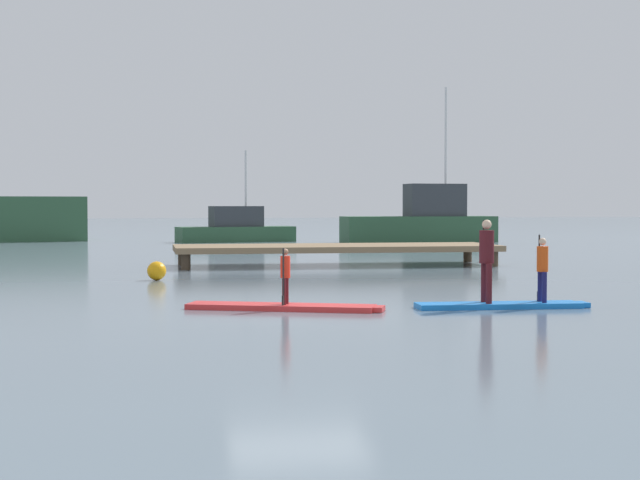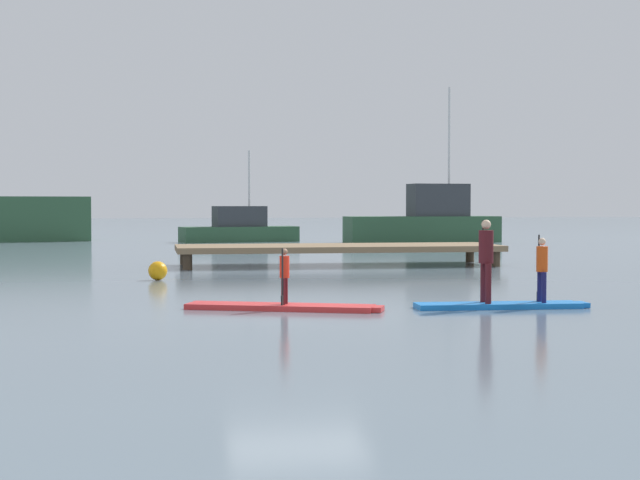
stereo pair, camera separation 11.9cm
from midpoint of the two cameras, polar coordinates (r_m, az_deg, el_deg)
name	(u,v)px [view 1 (the left image)]	position (r m, az deg, el deg)	size (l,w,h in m)	color
ground_plane	(299,312)	(18.13, -1.41, -4.09)	(240.00, 240.00, 0.00)	slate
paddleboard_near	(285,307)	(18.52, -2.19, -3.80)	(3.60, 1.90, 0.10)	red
paddler_child_solo	(285,273)	(18.46, -2.16, -1.89)	(0.23, 0.36, 1.03)	#4C1419
paddleboard_far	(502,305)	(19.11, 10.07, -3.65)	(3.27, 0.79, 0.10)	blue
paddler_adult	(486,255)	(18.95, 9.20, -0.86)	(0.28, 0.49, 1.55)	#4C1419
paddler_child_front	(542,266)	(19.30, 12.26, -1.44)	(0.22, 0.41, 1.26)	#19194C
fishing_boat_green_midground	(423,221)	(50.95, 5.78, 1.07)	(7.92, 2.43, 7.80)	#2D5638
motor_boat_small_navy	(236,229)	(51.43, -4.83, 0.64)	(6.17, 2.81, 4.65)	#2D5638
floating_dock	(336,248)	(31.62, 0.80, -0.46)	(10.05, 3.14, 0.65)	#846B4C
mooring_buoy_mid	(157,271)	(25.90, -9.34, -1.73)	(0.48, 0.48, 0.48)	orange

